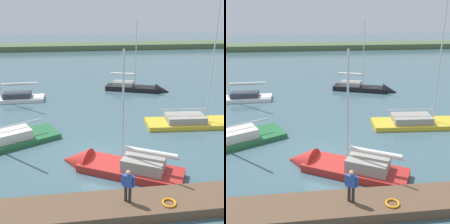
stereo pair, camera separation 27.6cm
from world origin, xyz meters
The scene contains 8 objects.
ground_plane centered at (0.00, 0.00, 0.00)m, with size 200.00×200.00×0.00m, color #42606B.
far_shoreline centered at (0.00, -53.10, 0.00)m, with size 180.00×8.00×2.40m, color #4C603D.
dock_pier centered at (0.00, 5.08, 0.26)m, with size 26.71×1.99×0.52m, color brown.
life_ring_buoy centered at (-2.63, 5.47, 0.57)m, with size 0.66×0.66×0.10m, color orange.
sailboat_near_dock centered at (-5.97, -14.88, 0.17)m, with size 7.40×4.12×8.57m.
sailboat_inner_slip centered at (-0.53, 1.49, 0.20)m, with size 7.32×5.13×7.87m.
sailboat_outer_mooring centered at (-9.86, -4.19, 0.08)m, with size 9.76×2.83×10.56m.
person_on_dock centered at (-0.80, 5.06, 1.46)m, with size 0.56×0.41×1.63m.
Camera 1 is at (1.30, 15.43, 8.75)m, focal length 44.62 mm.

